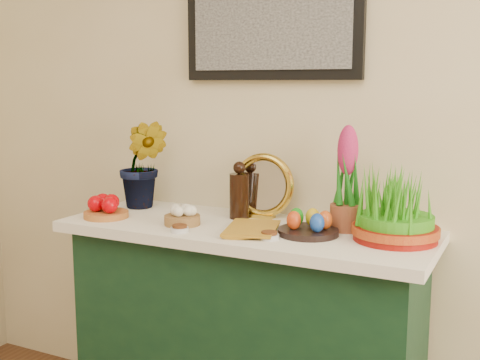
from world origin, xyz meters
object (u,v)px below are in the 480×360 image
Objects in this scene: book at (227,227)px; hyacinth_green at (143,150)px; wheatgrass_sabzeh at (396,210)px; sideboard at (246,342)px; mirror at (263,186)px.

hyacinth_green is at bearing 142.66° from book.
book is 0.81× the size of wheatgrass_sabzeh.
hyacinth_green is 2.10× the size of book.
hyacinth_green is 1.69× the size of wheatgrass_sabzeh.
mirror is (-0.00, 0.16, 0.59)m from sideboard.
mirror is 0.88× the size of wheatgrass_sabzeh.
hyacinth_green is 0.55m from mirror.
sideboard is 0.49m from book.
sideboard is 5.48× the size of book.
book is at bearing -40.67° from hyacinth_green.
mirror is at bearing -11.97° from hyacinth_green.
mirror is at bearing 166.90° from wheatgrass_sabzeh.
hyacinth_green is 1.92× the size of mirror.
mirror reaches higher than sideboard.
sideboard is at bearing -28.70° from hyacinth_green.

